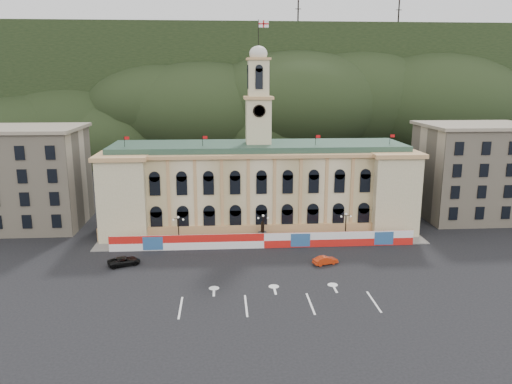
{
  "coord_description": "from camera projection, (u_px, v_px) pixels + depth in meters",
  "views": [
    {
      "loc": [
        -6.7,
        -62.44,
        27.35
      ],
      "look_at": [
        -1.11,
        18.0,
        8.77
      ],
      "focal_mm": 35.0,
      "sensor_mm": 36.0,
      "label": 1
    }
  ],
  "objects": [
    {
      "name": "lamp_center",
      "position": [
        263.0,
        227.0,
        83.12
      ],
      "size": [
        1.96,
        0.44,
        5.15
      ],
      "color": "black",
      "rests_on": "ground"
    },
    {
      "name": "red_sedan",
      "position": [
        325.0,
        260.0,
        74.59
      ],
      "size": [
        3.58,
        4.6,
        1.26
      ],
      "primitive_type": "imported",
      "rotation": [
        0.0,
        0.0,
        1.89
      ],
      "color": "red",
      "rests_on": "ground"
    },
    {
      "name": "statue",
      "position": [
        263.0,
        235.0,
        84.52
      ],
      "size": [
        1.4,
        1.4,
        3.72
      ],
      "color": "#595651",
      "rests_on": "ground"
    },
    {
      "name": "lamp_right",
      "position": [
        346.0,
        225.0,
        84.07
      ],
      "size": [
        1.96,
        0.44,
        5.15
      ],
      "color": "black",
      "rests_on": "ground"
    },
    {
      "name": "hoarding_fence",
      "position": [
        264.0,
        241.0,
        81.66
      ],
      "size": [
        50.0,
        0.44,
        2.5
      ],
      "color": "red",
      "rests_on": "ground"
    },
    {
      "name": "ground",
      "position": [
        273.0,
        285.0,
        67.29
      ],
      "size": [
        260.0,
        260.0,
        0.0
      ],
      "primitive_type": "plane",
      "color": "black",
      "rests_on": "ground"
    },
    {
      "name": "side_building_left",
      "position": [
        26.0,
        177.0,
        92.36
      ],
      "size": [
        21.0,
        17.0,
        18.6
      ],
      "color": "#B7A78D",
      "rests_on": "ground"
    },
    {
      "name": "lamp_left",
      "position": [
        179.0,
        228.0,
        82.18
      ],
      "size": [
        1.96,
        0.44,
        5.15
      ],
      "color": "black",
      "rests_on": "ground"
    },
    {
      "name": "side_building_right",
      "position": [
        475.0,
        171.0,
        98.17
      ],
      "size": [
        21.0,
        17.0,
        18.6
      ],
      "color": "#B7A78D",
      "rests_on": "ground"
    },
    {
      "name": "lane_markings",
      "position": [
        278.0,
        301.0,
        62.43
      ],
      "size": [
        26.0,
        10.0,
        0.02
      ],
      "primitive_type": null,
      "color": "white",
      "rests_on": "ground"
    },
    {
      "name": "city_hall",
      "position": [
        258.0,
        185.0,
        92.39
      ],
      "size": [
        56.2,
        17.6,
        37.1
      ],
      "color": "beige",
      "rests_on": "ground"
    },
    {
      "name": "pavement",
      "position": [
        263.0,
        242.0,
        84.53
      ],
      "size": [
        56.0,
        5.5,
        0.16
      ],
      "primitive_type": "cube",
      "color": "slate",
      "rests_on": "ground"
    },
    {
      "name": "hill_ridge",
      "position": [
        239.0,
        99.0,
        181.51
      ],
      "size": [
        230.0,
        80.0,
        64.0
      ],
      "color": "black",
      "rests_on": "ground"
    },
    {
      "name": "black_suv",
      "position": [
        124.0,
        261.0,
        74.17
      ],
      "size": [
        5.49,
        6.27,
        1.32
      ],
      "primitive_type": "imported",
      "rotation": [
        0.0,
        0.0,
        1.96
      ],
      "color": "black",
      "rests_on": "ground"
    }
  ]
}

